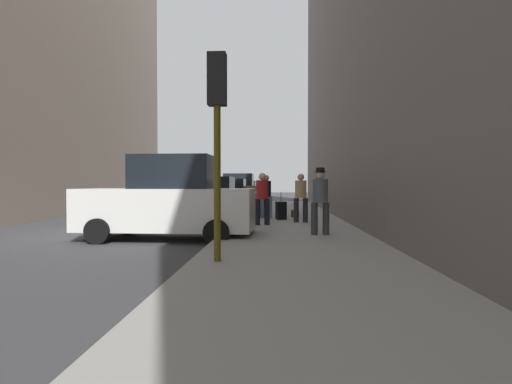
{
  "coord_description": "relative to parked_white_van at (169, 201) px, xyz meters",
  "views": [
    {
      "loc": [
        5.52,
        -11.61,
        1.49
      ],
      "look_at": [
        4.59,
        6.69,
        1.13
      ],
      "focal_mm": 28.0,
      "sensor_mm": 36.0,
      "label": 1
    }
  ],
  "objects": [
    {
      "name": "parked_gray_coupe",
      "position": [
        0.0,
        5.49,
        -0.18
      ],
      "size": [
        4.26,
        2.17,
        1.79
      ],
      "color": "slate",
      "rests_on": "ground_plane"
    },
    {
      "name": "parked_silver_sedan",
      "position": [
        0.0,
        11.91,
        -0.18
      ],
      "size": [
        4.22,
        2.1,
        1.79
      ],
      "color": "#B7BABF",
      "rests_on": "ground_plane"
    },
    {
      "name": "pedestrian_in_red_jacket",
      "position": [
        2.42,
        2.52,
        0.07
      ],
      "size": [
        0.5,
        0.41,
        1.71
      ],
      "color": "black",
      "rests_on": "sidewalk"
    },
    {
      "name": "ground_plane",
      "position": [
        -2.65,
        1.04,
        -1.03
      ],
      "size": [
        120.0,
        120.0,
        0.0
      ],
      "primitive_type": "plane",
      "color": "#38383A"
    },
    {
      "name": "parked_white_van",
      "position": [
        0.0,
        0.0,
        0.0
      ],
      "size": [
        4.65,
        2.16,
        2.25
      ],
      "color": "silver",
      "rests_on": "ground_plane"
    },
    {
      "name": "pedestrian_with_beanie",
      "position": [
        4.04,
        0.05,
        0.1
      ],
      "size": [
        0.52,
        0.47,
        1.78
      ],
      "color": "#333338",
      "rests_on": "sidewalk"
    },
    {
      "name": "sidewalk",
      "position": [
        3.35,
        1.04,
        -0.96
      ],
      "size": [
        4.0,
        40.0,
        0.15
      ],
      "primitive_type": "cube",
      "color": "gray",
      "rests_on": "ground_plane"
    },
    {
      "name": "duffel_bag",
      "position": [
        3.64,
        5.79,
        -0.74
      ],
      "size": [
        0.32,
        0.44,
        0.28
      ],
      "color": "#472D19",
      "rests_on": "sidewalk"
    },
    {
      "name": "rolling_suitcase",
      "position": [
        3.06,
        4.65,
        -0.54
      ],
      "size": [
        0.44,
        0.61,
        1.04
      ],
      "color": "black",
      "rests_on": "sidewalk"
    },
    {
      "name": "traffic_light",
      "position": [
        1.85,
        -3.68,
        1.73
      ],
      "size": [
        0.32,
        0.32,
        3.6
      ],
      "color": "#514C0F",
      "rests_on": "sidewalk"
    },
    {
      "name": "pedestrian_in_tan_coat",
      "position": [
        3.74,
        3.5,
        0.07
      ],
      "size": [
        0.5,
        0.41,
        1.71
      ],
      "color": "black",
      "rests_on": "sidewalk"
    },
    {
      "name": "parked_blue_sedan",
      "position": [
        0.0,
        23.46,
        -0.18
      ],
      "size": [
        4.25,
        2.16,
        1.79
      ],
      "color": "navy",
      "rests_on": "ground_plane"
    },
    {
      "name": "parked_bronze_suv",
      "position": [
        0.0,
        18.24,
        0.0
      ],
      "size": [
        4.63,
        2.13,
        2.25
      ],
      "color": "brown",
      "rests_on": "ground_plane"
    },
    {
      "name": "fire_hydrant",
      "position": [
        1.8,
        5.59,
        -0.54
      ],
      "size": [
        0.42,
        0.22,
        0.7
      ],
      "color": "red",
      "rests_on": "sidewalk"
    },
    {
      "name": "pedestrian_in_jeans",
      "position": [
        2.47,
        5.35,
        0.07
      ],
      "size": [
        0.53,
        0.48,
        1.71
      ],
      "color": "#728CB2",
      "rests_on": "sidewalk"
    }
  ]
}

